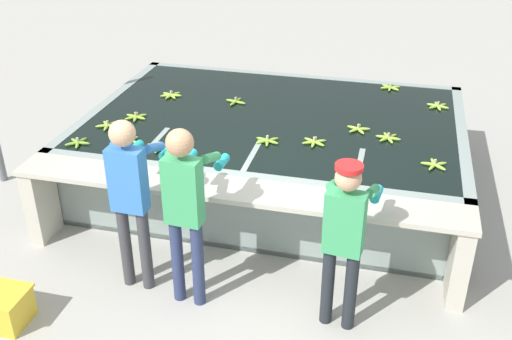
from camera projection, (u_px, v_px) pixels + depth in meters
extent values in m
plane|color=#A3A099|center=(229.00, 277.00, 5.86)|extent=(80.00, 80.00, 0.00)
cube|color=gray|center=(273.00, 178.00, 7.56)|extent=(4.44, 3.11, 0.06)
cube|color=gray|center=(242.00, 212.00, 6.09)|extent=(4.44, 0.12, 0.89)
cube|color=gray|center=(296.00, 105.00, 8.64)|extent=(4.44, 0.12, 0.89)
cube|color=gray|center=(113.00, 131.00, 7.83)|extent=(0.12, 3.11, 0.89)
cube|color=gray|center=(456.00, 169.00, 6.91)|extent=(0.12, 3.11, 0.89)
cube|color=black|center=(274.00, 147.00, 7.35)|extent=(4.20, 2.87, 0.82)
cube|color=gray|center=(157.00, 178.00, 6.72)|extent=(0.06, 0.80, 0.89)
cube|color=gray|center=(253.00, 190.00, 6.48)|extent=(0.06, 0.80, 0.89)
cube|color=gray|center=(356.00, 203.00, 6.25)|extent=(0.06, 0.80, 0.89)
cube|color=#B7B2A3|center=(233.00, 190.00, 5.65)|extent=(4.44, 0.45, 0.05)
cube|color=#B7B2A3|center=(41.00, 202.00, 6.31)|extent=(0.16, 0.41, 0.84)
cube|color=#B7B2A3|center=(460.00, 261.00, 5.41)|extent=(0.16, 0.41, 0.84)
cylinder|color=#38383D|center=(126.00, 246.00, 5.60)|extent=(0.11, 0.11, 0.85)
cylinder|color=#38383D|center=(145.00, 250.00, 5.55)|extent=(0.11, 0.11, 0.85)
cube|color=blue|center=(128.00, 180.00, 5.23)|extent=(0.33, 0.18, 0.60)
sphere|color=tan|center=(122.00, 133.00, 5.02)|extent=(0.23, 0.23, 0.23)
cylinder|color=blue|center=(122.00, 143.00, 5.38)|extent=(0.09, 0.31, 0.18)
cylinder|color=teal|center=(136.00, 148.00, 5.67)|extent=(0.09, 0.20, 0.08)
cylinder|color=blue|center=(154.00, 148.00, 5.30)|extent=(0.09, 0.31, 0.18)
cylinder|color=teal|center=(167.00, 152.00, 5.59)|extent=(0.09, 0.20, 0.08)
cylinder|color=navy|center=(177.00, 260.00, 5.40)|extent=(0.11, 0.11, 0.86)
cylinder|color=navy|center=(198.00, 264.00, 5.34)|extent=(0.11, 0.11, 0.86)
cube|color=#38995B|center=(183.00, 191.00, 5.02)|extent=(0.33, 0.19, 0.61)
sphere|color=tan|center=(180.00, 143.00, 4.81)|extent=(0.23, 0.23, 0.23)
cylinder|color=#38995B|center=(176.00, 153.00, 5.17)|extent=(0.10, 0.31, 0.18)
cylinder|color=#1EA3AD|center=(189.00, 157.00, 5.46)|extent=(0.10, 0.21, 0.08)
cylinder|color=#38995B|center=(211.00, 158.00, 5.08)|extent=(0.10, 0.31, 0.18)
cylinder|color=#1EA3AD|center=(222.00, 162.00, 5.37)|extent=(0.10, 0.21, 0.08)
cylinder|color=#1E2328|center=(328.00, 286.00, 5.15)|extent=(0.11, 0.11, 0.78)
cylinder|color=#1E2328|center=(351.00, 291.00, 5.08)|extent=(0.11, 0.11, 0.78)
cube|color=#38995B|center=(345.00, 223.00, 4.80)|extent=(0.34, 0.21, 0.55)
sphere|color=tan|center=(348.00, 178.00, 4.60)|extent=(0.21, 0.21, 0.21)
cylinder|color=red|center=(349.00, 167.00, 4.56)|extent=(0.22, 0.22, 0.04)
cylinder|color=#38995B|center=(334.00, 184.00, 4.96)|extent=(0.12, 0.32, 0.18)
cylinder|color=#1EA3AD|center=(340.00, 187.00, 5.25)|extent=(0.11, 0.21, 0.08)
cylinder|color=#38995B|center=(373.00, 191.00, 4.86)|extent=(0.12, 0.32, 0.18)
cylinder|color=#1EA3AD|center=(377.00, 194.00, 5.15)|extent=(0.11, 0.21, 0.08)
ellipsoid|color=#8CB738|center=(383.00, 137.00, 6.60)|extent=(0.17, 0.06, 0.04)
ellipsoid|color=#8CB738|center=(385.00, 139.00, 6.55)|extent=(0.13, 0.16, 0.04)
ellipsoid|color=#8CB738|center=(390.00, 140.00, 6.54)|extent=(0.10, 0.17, 0.04)
ellipsoid|color=#8CB738|center=(393.00, 139.00, 6.57)|extent=(0.17, 0.06, 0.04)
ellipsoid|color=#8CB738|center=(392.00, 136.00, 6.61)|extent=(0.13, 0.16, 0.04)
ellipsoid|color=#8CB738|center=(387.00, 136.00, 6.63)|extent=(0.10, 0.17, 0.04)
cylinder|color=tan|center=(389.00, 135.00, 6.57)|extent=(0.03, 0.03, 0.04)
ellipsoid|color=#7FAD33|center=(232.00, 101.00, 7.55)|extent=(0.17, 0.08, 0.04)
ellipsoid|color=#7FAD33|center=(234.00, 103.00, 7.48)|extent=(0.08, 0.17, 0.04)
ellipsoid|color=#7FAD33|center=(240.00, 102.00, 7.50)|extent=(0.17, 0.08, 0.04)
ellipsoid|color=#7FAD33|center=(238.00, 100.00, 7.57)|extent=(0.08, 0.17, 0.04)
cylinder|color=tan|center=(236.00, 99.00, 7.51)|extent=(0.03, 0.03, 0.04)
ellipsoid|color=#93BC3D|center=(157.00, 149.00, 6.33)|extent=(0.07, 0.17, 0.04)
ellipsoid|color=#93BC3D|center=(162.00, 148.00, 6.35)|extent=(0.17, 0.09, 0.04)
ellipsoid|color=#93BC3D|center=(163.00, 146.00, 6.40)|extent=(0.15, 0.14, 0.04)
ellipsoid|color=#93BC3D|center=(159.00, 145.00, 6.42)|extent=(0.07, 0.17, 0.04)
ellipsoid|color=#93BC3D|center=(154.00, 146.00, 6.40)|extent=(0.17, 0.09, 0.04)
ellipsoid|color=#93BC3D|center=(153.00, 148.00, 6.35)|extent=(0.15, 0.14, 0.04)
cylinder|color=tan|center=(157.00, 144.00, 6.36)|extent=(0.03, 0.03, 0.04)
ellipsoid|color=#9EC642|center=(169.00, 96.00, 7.68)|extent=(0.06, 0.17, 0.04)
ellipsoid|color=#9EC642|center=(173.00, 96.00, 7.68)|extent=(0.14, 0.15, 0.04)
ellipsoid|color=#9EC642|center=(175.00, 95.00, 7.72)|extent=(0.17, 0.05, 0.04)
ellipsoid|color=#9EC642|center=(175.00, 94.00, 7.76)|extent=(0.13, 0.16, 0.04)
ellipsoid|color=#9EC642|center=(172.00, 94.00, 7.77)|extent=(0.08, 0.17, 0.04)
ellipsoid|color=#9EC642|center=(168.00, 94.00, 7.75)|extent=(0.17, 0.10, 0.04)
ellipsoid|color=#9EC642|center=(167.00, 95.00, 7.71)|extent=(0.17, 0.12, 0.04)
cylinder|color=tan|center=(171.00, 92.00, 7.71)|extent=(0.03, 0.03, 0.04)
ellipsoid|color=#93BC3D|center=(106.00, 124.00, 6.92)|extent=(0.15, 0.14, 0.04)
ellipsoid|color=#93BC3D|center=(103.00, 126.00, 6.86)|extent=(0.17, 0.11, 0.04)
ellipsoid|color=#93BC3D|center=(106.00, 127.00, 6.83)|extent=(0.06, 0.17, 0.04)
ellipsoid|color=#93BC3D|center=(112.00, 126.00, 6.86)|extent=(0.17, 0.06, 0.04)
ellipsoid|color=#93BC3D|center=(112.00, 124.00, 6.91)|extent=(0.11, 0.17, 0.04)
cylinder|color=tan|center=(107.00, 123.00, 6.86)|extent=(0.03, 0.03, 0.04)
ellipsoid|color=#93BC3D|center=(439.00, 108.00, 7.34)|extent=(0.07, 0.17, 0.04)
ellipsoid|color=#93BC3D|center=(442.00, 107.00, 7.37)|extent=(0.17, 0.09, 0.04)
ellipsoid|color=#93BC3D|center=(441.00, 105.00, 7.42)|extent=(0.15, 0.14, 0.04)
ellipsoid|color=#93BC3D|center=(437.00, 104.00, 7.44)|extent=(0.07, 0.17, 0.04)
ellipsoid|color=#93BC3D|center=(433.00, 105.00, 7.42)|extent=(0.17, 0.09, 0.04)
ellipsoid|color=#93BC3D|center=(434.00, 107.00, 7.37)|extent=(0.15, 0.14, 0.04)
cylinder|color=tan|center=(438.00, 103.00, 7.38)|extent=(0.03, 0.03, 0.04)
ellipsoid|color=#93BC3D|center=(439.00, 164.00, 6.04)|extent=(0.16, 0.12, 0.04)
ellipsoid|color=#93BC3D|center=(433.00, 162.00, 6.07)|extent=(0.07, 0.17, 0.04)
ellipsoid|color=#93BC3D|center=(429.00, 164.00, 6.04)|extent=(0.17, 0.05, 0.04)
ellipsoid|color=#93BC3D|center=(433.00, 167.00, 5.98)|extent=(0.10, 0.17, 0.04)
ellipsoid|color=#93BC3D|center=(439.00, 167.00, 5.98)|extent=(0.15, 0.14, 0.04)
cylinder|color=tan|center=(435.00, 162.00, 6.00)|extent=(0.03, 0.03, 0.04)
ellipsoid|color=#8CB738|center=(315.00, 140.00, 6.54)|extent=(0.04, 0.17, 0.04)
ellipsoid|color=#8CB738|center=(310.00, 140.00, 6.53)|extent=(0.16, 0.12, 0.04)
ellipsoid|color=#8CB738|center=(309.00, 142.00, 6.48)|extent=(0.17, 0.11, 0.04)
ellipsoid|color=#8CB738|center=(313.00, 144.00, 6.44)|extent=(0.04, 0.17, 0.04)
ellipsoid|color=#8CB738|center=(318.00, 143.00, 6.46)|extent=(0.16, 0.12, 0.04)
ellipsoid|color=#8CB738|center=(319.00, 141.00, 6.50)|extent=(0.17, 0.11, 0.04)
cylinder|color=tan|center=(314.00, 139.00, 6.47)|extent=(0.03, 0.03, 0.04)
ellipsoid|color=#75A333|center=(75.00, 141.00, 6.51)|extent=(0.16, 0.12, 0.04)
ellipsoid|color=#75A333|center=(73.00, 144.00, 6.45)|extent=(0.15, 0.14, 0.04)
ellipsoid|color=#75A333|center=(77.00, 145.00, 6.43)|extent=(0.10, 0.17, 0.04)
ellipsoid|color=#75A333|center=(83.00, 143.00, 6.46)|extent=(0.17, 0.05, 0.04)
ellipsoid|color=#75A333|center=(81.00, 141.00, 6.52)|extent=(0.08, 0.17, 0.04)
cylinder|color=tan|center=(77.00, 140.00, 6.46)|extent=(0.03, 0.03, 0.04)
ellipsoid|color=#93BC3D|center=(354.00, 128.00, 6.82)|extent=(0.17, 0.10, 0.04)
ellipsoid|color=#93BC3D|center=(355.00, 130.00, 6.76)|extent=(0.14, 0.15, 0.04)
ellipsoid|color=#93BC3D|center=(360.00, 131.00, 6.74)|extent=(0.12, 0.16, 0.04)
ellipsoid|color=#93BC3D|center=(363.00, 129.00, 6.79)|extent=(0.17, 0.08, 0.04)
ellipsoid|color=#93BC3D|center=(359.00, 127.00, 6.84)|extent=(0.05, 0.17, 0.04)
cylinder|color=tan|center=(358.00, 126.00, 6.77)|extent=(0.03, 0.03, 0.04)
ellipsoid|color=#7FAD33|center=(272.00, 142.00, 6.49)|extent=(0.17, 0.09, 0.04)
ellipsoid|color=#7FAD33|center=(272.00, 140.00, 6.54)|extent=(0.15, 0.14, 0.04)
ellipsoid|color=#7FAD33|center=(268.00, 138.00, 6.57)|extent=(0.07, 0.17, 0.04)
ellipsoid|color=#7FAD33|center=(263.00, 139.00, 6.55)|extent=(0.17, 0.09, 0.04)
ellipsoid|color=#7FAD33|center=(263.00, 142.00, 6.50)|extent=(0.15, 0.14, 0.04)
ellipsoid|color=#7FAD33|center=(267.00, 143.00, 6.47)|extent=(0.07, 0.17, 0.04)
cylinder|color=tan|center=(267.00, 138.00, 6.50)|extent=(0.03, 0.03, 0.04)
ellipsoid|color=#93BC3D|center=(390.00, 89.00, 7.93)|extent=(0.05, 0.17, 0.04)
ellipsoid|color=#93BC3D|center=(394.00, 88.00, 7.94)|extent=(0.16, 0.13, 0.04)
ellipsoid|color=#93BC3D|center=(394.00, 87.00, 7.98)|extent=(0.17, 0.10, 0.04)
ellipsoid|color=#93BC3D|center=(391.00, 86.00, 8.02)|extent=(0.05, 0.17, 0.04)
ellipsoid|color=#93BC3D|center=(387.00, 86.00, 8.01)|extent=(0.16, 0.13, 0.04)
ellipsoid|color=#93BC3D|center=(387.00, 88.00, 7.96)|extent=(0.17, 0.10, 0.04)
cylinder|color=tan|center=(391.00, 85.00, 7.96)|extent=(0.03, 0.03, 0.04)
ellipsoid|color=#8CB738|center=(132.00, 116.00, 7.12)|extent=(0.17, 0.08, 0.04)
ellipsoid|color=#8CB738|center=(131.00, 118.00, 7.07)|extent=(0.14, 0.15, 0.04)
ellipsoid|color=#8CB738|center=(135.00, 119.00, 7.05)|extent=(0.08, 0.17, 0.04)
ellipsoid|color=#8CB738|center=(140.00, 118.00, 7.07)|extent=(0.17, 0.08, 0.04)
ellipsoid|color=#8CB738|center=(140.00, 116.00, 7.12)|extent=(0.14, 0.15, 0.04)
ellipsoid|color=#8CB738|center=(137.00, 115.00, 7.15)|extent=(0.08, 0.17, 0.04)
cylinder|color=tan|center=(136.00, 114.00, 7.08)|extent=(0.03, 0.03, 0.04)
ellipsoid|color=#8CB738|center=(127.00, 143.00, 6.46)|extent=(0.07, 0.17, 0.04)
ellipsoid|color=#8CB738|center=(133.00, 142.00, 6.49)|extent=(0.17, 0.06, 0.04)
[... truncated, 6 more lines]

